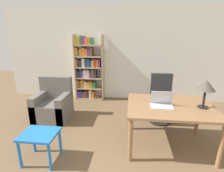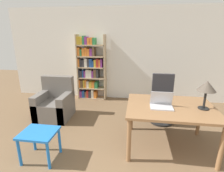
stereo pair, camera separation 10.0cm
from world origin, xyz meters
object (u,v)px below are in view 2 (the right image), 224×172
armchair (55,105)px  bookshelf (90,69)px  laptop (161,104)px  desk (170,111)px  office_chair (162,100)px  table_lamp (207,87)px  side_table_blue (39,137)px

armchair → bookshelf: size_ratio=0.50×
laptop → armchair: laptop is taller
desk → office_chair: office_chair is taller
desk → table_lamp: bearing=-3.3°
laptop → office_chair: office_chair is taller
laptop → armchair: 2.56m
laptop → desk: bearing=19.1°
desk → table_lamp: (0.51, -0.03, 0.46)m
armchair → desk: bearing=-17.9°
table_lamp → office_chair: 1.32m
laptop → office_chair: bearing=80.7°
office_chair → bookshelf: bearing=149.5°
desk → armchair: size_ratio=1.51×
desk → laptop: size_ratio=3.97×
table_lamp → side_table_blue: 2.75m
armchair → bookshelf: 1.59m
office_chair → side_table_blue: 2.65m
laptop → table_lamp: table_lamp is taller
side_table_blue → laptop: bearing=17.1°
table_lamp → armchair: 3.24m
laptop → bookshelf: bookshelf is taller
desk → bookshelf: 2.98m
desk → laptop: laptop is taller
laptop → table_lamp: 0.74m
side_table_blue → bookshelf: (0.05, 2.83, 0.53)m
table_lamp → bookshelf: bearing=138.6°
desk → laptop: 0.23m
laptop → side_table_blue: bearing=-162.9°
side_table_blue → bookshelf: bookshelf is taller
desk → side_table_blue: 2.18m
laptop → bookshelf: bearing=129.4°
office_chair → armchair: 2.53m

